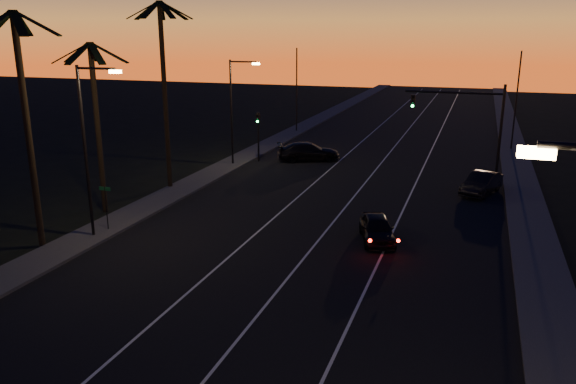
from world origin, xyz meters
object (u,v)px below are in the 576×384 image
at_px(right_car, 482,183).
at_px(lead_car, 377,228).
at_px(signal_mast, 468,114).
at_px(cross_car, 309,152).

bearing_deg(right_car, lead_car, -114.40).
relative_size(signal_mast, lead_car, 1.51).
bearing_deg(cross_car, right_car, -23.48).
bearing_deg(right_car, signal_mast, 106.89).
bearing_deg(lead_car, signal_mast, 76.53).
height_order(signal_mast, lead_car, signal_mast).
bearing_deg(lead_car, cross_car, 117.39).
relative_size(lead_car, cross_car, 0.82).
xyz_separation_m(lead_car, cross_car, (-8.98, 17.32, 0.09)).
height_order(signal_mast, right_car, signal_mast).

